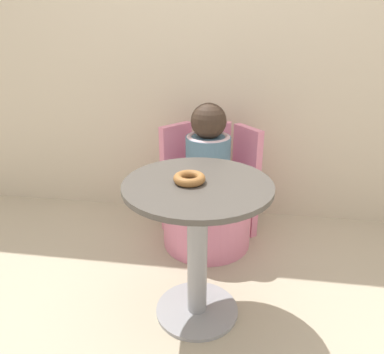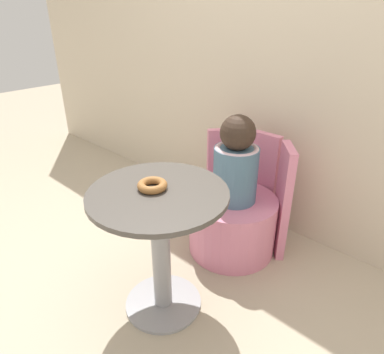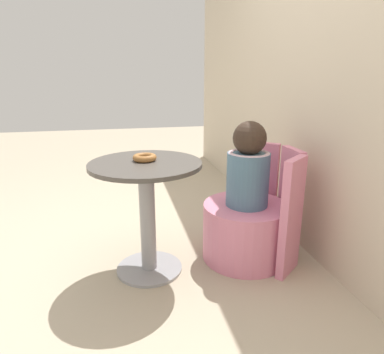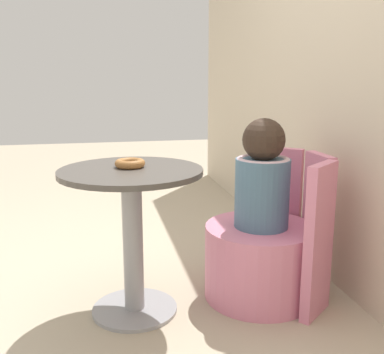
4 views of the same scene
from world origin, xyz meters
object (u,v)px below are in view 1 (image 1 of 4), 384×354
Objects in this scene: child_figure at (208,152)px; donut at (189,179)px; round_table at (197,228)px; tub_chair at (207,216)px.

donut is at bearing -91.13° from child_figure.
round_table is 0.71m from tub_chair.
tub_chair is 1.03× the size of child_figure.
child_figure is 0.65m from donut.
child_figure reaches higher than round_table.
child_figure reaches higher than tub_chair.
donut is at bearing 177.13° from round_table.
child_figure is (-0.02, 0.65, 0.14)m from round_table.
round_table is at bearing -87.87° from child_figure.
tub_chair is at bearing 97.13° from child_figure.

